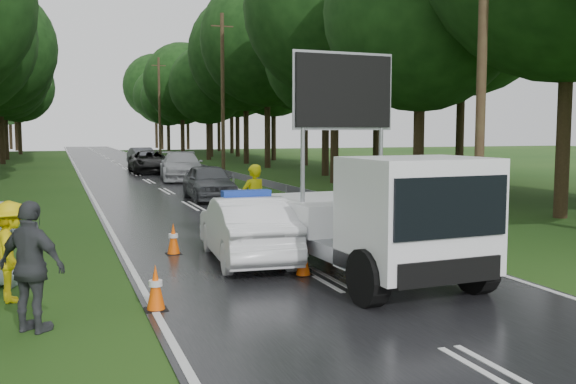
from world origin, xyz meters
name	(u,v)px	position (x,y,z in m)	size (l,w,h in m)	color
ground	(317,275)	(0.00, 0.00, 0.00)	(160.00, 160.00, 0.00)	#193F12
road	(136,174)	(0.00, 30.00, 0.01)	(7.00, 140.00, 0.02)	black
guardrail	(195,165)	(3.70, 29.67, 0.55)	(0.12, 60.06, 0.70)	gray
utility_pole_near	(483,38)	(5.20, 2.00, 5.06)	(1.40, 0.24, 10.00)	#402A1D
utility_pole_mid	(223,94)	(5.20, 28.00, 5.06)	(1.40, 0.24, 10.00)	#402A1D
utility_pole_far	(159,107)	(5.20, 54.00, 5.06)	(1.40, 0.24, 10.00)	#402A1D
police_sedan	(246,229)	(-0.92, 1.73, 0.70)	(1.80, 4.33, 1.53)	white
work_truck	(377,218)	(0.90, -0.78, 1.18)	(2.69, 5.57, 4.35)	gray
barrier	(300,212)	(0.76, 2.90, 0.85)	(2.72, 0.33, 1.13)	yellow
officer	(254,201)	(0.14, 4.68, 0.96)	(0.70, 0.46, 1.93)	yellow
civilian	(365,226)	(1.45, 0.80, 0.78)	(0.76, 0.59, 1.57)	#1B2DB0
bystander_left	(11,252)	(-5.47, -0.07, 0.84)	(1.08, 0.62, 1.67)	yellow
bystander_mid	(32,267)	(-5.08, -1.92, 0.93)	(1.09, 0.45, 1.86)	#3B3D42
bystander_right	(1,244)	(-5.69, 1.05, 0.78)	(0.76, 0.50, 1.56)	#8E9DAA
queue_car_first	(209,182)	(1.05, 13.90, 0.73)	(1.72, 4.27, 1.45)	#3A3D41
queue_car_second	(182,166)	(1.82, 24.09, 0.80)	(2.25, 5.54, 1.61)	#93959B
queue_car_third	(150,162)	(1.03, 30.80, 0.74)	(2.46, 5.34, 1.48)	black
queue_car_fourth	(142,157)	(1.58, 39.29, 0.72)	(1.52, 4.36, 1.44)	#3D3F45
cone_near_left	(156,288)	(-3.32, -1.44, 0.36)	(0.35, 0.35, 0.74)	black
cone_center	(303,258)	(-0.28, 0.00, 0.35)	(0.34, 0.34, 0.73)	black
cone_far	(331,233)	(1.40, 2.50, 0.38)	(0.37, 0.37, 0.78)	black
cone_left_mid	(173,239)	(-2.28, 3.00, 0.35)	(0.35, 0.35, 0.73)	black
cone_right	(373,230)	(2.69, 2.83, 0.32)	(0.31, 0.31, 0.66)	black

